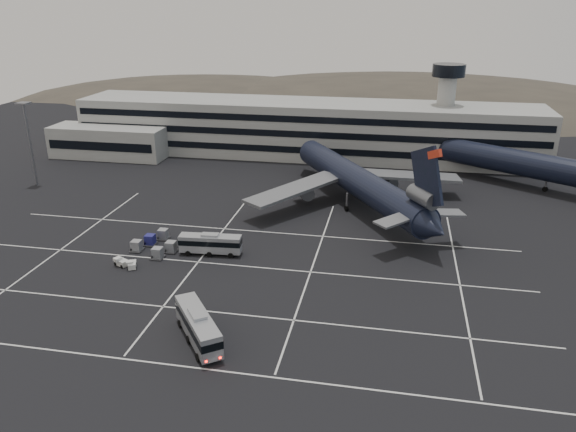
{
  "coord_description": "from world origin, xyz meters",
  "views": [
    {
      "loc": [
        23.3,
        -71.78,
        38.91
      ],
      "look_at": [
        6.57,
        13.87,
        5.0
      ],
      "focal_mm": 35.0,
      "sensor_mm": 36.0,
      "label": 1
    }
  ],
  "objects_px": {
    "uld_cluster": "(160,243)",
    "tug_a": "(132,265)",
    "trijet_main": "(359,182)",
    "bus_near": "(198,325)",
    "bus_far": "(210,243)"
  },
  "relations": [
    {
      "from": "bus_near",
      "to": "bus_far",
      "type": "distance_m",
      "value": 24.92
    },
    {
      "from": "tug_a",
      "to": "bus_near",
      "type": "bearing_deg",
      "value": -67.22
    },
    {
      "from": "bus_near",
      "to": "tug_a",
      "type": "xyz_separation_m",
      "value": [
        -16.73,
        16.82,
        -1.61
      ]
    },
    {
      "from": "bus_near",
      "to": "uld_cluster",
      "type": "distance_m",
      "value": 29.02
    },
    {
      "from": "tug_a",
      "to": "trijet_main",
      "type": "bearing_deg",
      "value": 24.86
    },
    {
      "from": "bus_near",
      "to": "uld_cluster",
      "type": "bearing_deg",
      "value": 85.87
    },
    {
      "from": "bus_far",
      "to": "uld_cluster",
      "type": "xyz_separation_m",
      "value": [
        -8.91,
        0.51,
        -1.06
      ]
    },
    {
      "from": "tug_a",
      "to": "uld_cluster",
      "type": "relative_size",
      "value": 0.23
    },
    {
      "from": "tug_a",
      "to": "uld_cluster",
      "type": "distance_m",
      "value": 7.88
    },
    {
      "from": "trijet_main",
      "to": "bus_far",
      "type": "bearing_deg",
      "value": -160.37
    },
    {
      "from": "trijet_main",
      "to": "uld_cluster",
      "type": "xyz_separation_m",
      "value": [
        -30.66,
        -26.51,
        -4.36
      ]
    },
    {
      "from": "tug_a",
      "to": "uld_cluster",
      "type": "xyz_separation_m",
      "value": [
        1.36,
        7.75,
        0.31
      ]
    },
    {
      "from": "trijet_main",
      "to": "bus_near",
      "type": "xyz_separation_m",
      "value": [
        -15.28,
        -51.08,
        -3.05
      ]
    },
    {
      "from": "uld_cluster",
      "to": "tug_a",
      "type": "bearing_deg",
      "value": -99.93
    },
    {
      "from": "trijet_main",
      "to": "tug_a",
      "type": "height_order",
      "value": "trijet_main"
    }
  ]
}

